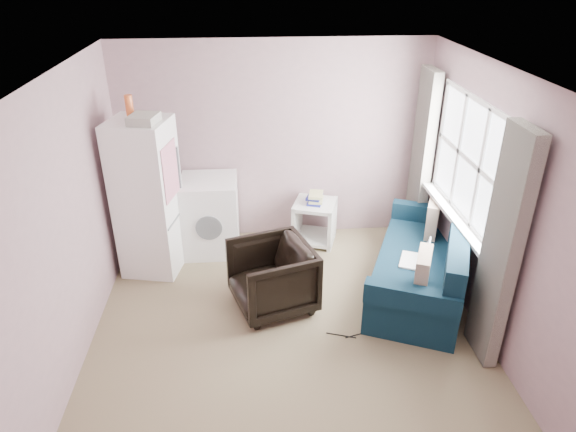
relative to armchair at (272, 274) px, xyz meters
name	(u,v)px	position (x,y,z in m)	size (l,w,h in m)	color
room	(290,221)	(0.15, -0.47, 0.86)	(3.84, 4.24, 2.54)	#8A795A
armchair	(272,274)	(0.00, 0.00, 0.00)	(0.77, 0.72, 0.79)	black
fridge	(147,197)	(-1.34, 0.88, 0.52)	(0.74, 0.73, 2.04)	white
washing_machine	(210,214)	(-0.69, 1.24, 0.10)	(0.67, 0.69, 0.94)	white
side_table	(315,219)	(0.61, 1.32, -0.07)	(0.63, 0.63, 0.69)	white
sofa	(426,267)	(1.67, 0.12, -0.08)	(1.58, 2.15, 0.87)	#0C2738
window_dressing	(455,196)	(1.91, 0.22, 0.71)	(0.17, 2.62, 2.18)	white
floor_cables	(350,335)	(0.73, -0.55, -0.39)	(0.46, 0.11, 0.01)	black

